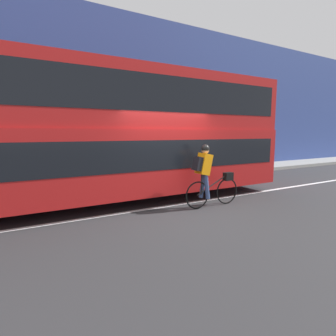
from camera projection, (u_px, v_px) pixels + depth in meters
The scene contains 7 objects.
ground_plane at pixel (172, 209), 6.81m from camera, with size 80.00×80.00×0.00m, color #2D2D30.
road_center_line at pixel (167, 206), 7.07m from camera, with size 50.00×0.14×0.01m, color silver.
sidewalk_curb at pixel (118, 179), 10.68m from camera, with size 60.00×1.93×0.16m.
building_facade at pixel (107, 96), 11.19m from camera, with size 60.00×0.30×7.09m.
bus at pixel (93, 130), 6.99m from camera, with size 11.31×2.51×3.67m.
cyclist_on_bike at pixel (208, 174), 6.87m from camera, with size 1.72×0.32×1.67m.
trash_bin at pixel (25, 173), 8.94m from camera, with size 0.58×0.58×0.89m.
Camera 1 is at (-3.29, -5.73, 1.97)m, focal length 28.00 mm.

